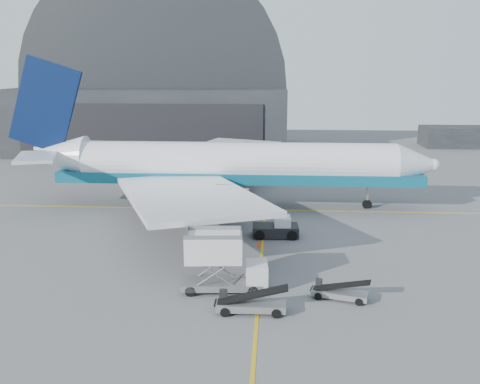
# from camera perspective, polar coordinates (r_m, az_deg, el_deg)

# --- Properties ---
(ground) EXTENTS (200.00, 200.00, 0.00)m
(ground) POSITION_cam_1_polar(r_m,az_deg,el_deg) (41.55, 2.14, -9.12)
(ground) COLOR #565659
(ground) RESTS_ON ground
(taxi_lines) EXTENTS (80.00, 42.12, 0.02)m
(taxi_lines) POSITION_cam_1_polar(r_m,az_deg,el_deg) (53.48, 2.54, -3.96)
(taxi_lines) COLOR gold
(taxi_lines) RESTS_ON ground
(hangar) EXTENTS (50.00, 28.30, 28.00)m
(hangar) POSITION_cam_1_polar(r_m,az_deg,el_deg) (106.08, -8.90, 9.68)
(hangar) COLOR black
(hangar) RESTS_ON ground
(distant_bldg_a) EXTENTS (14.00, 8.00, 4.00)m
(distant_bldg_a) POSITION_cam_1_polar(r_m,az_deg,el_deg) (117.53, 22.14, 4.52)
(distant_bldg_a) COLOR black
(distant_bldg_a) RESTS_ON ground
(airliner) EXTENTS (49.21, 47.72, 17.27)m
(airliner) POSITION_cam_1_polar(r_m,az_deg,el_deg) (61.23, -2.04, 2.90)
(airliner) COLOR white
(airliner) RESTS_ON ground
(catering_truck) EXTENTS (6.30, 2.75, 4.23)m
(catering_truck) POSITION_cam_1_polar(r_m,az_deg,el_deg) (38.57, -2.02, -7.51)
(catering_truck) COLOR slate
(catering_truck) RESTS_ON ground
(pushback_tug) EXTENTS (4.42, 2.70, 2.01)m
(pushback_tug) POSITION_cam_1_polar(r_m,az_deg,el_deg) (51.11, 3.94, -3.92)
(pushback_tug) COLOR black
(pushback_tug) RESTS_ON ground
(belt_loader_a) EXTENTS (4.86, 1.75, 1.85)m
(belt_loader_a) POSITION_cam_1_polar(r_m,az_deg,el_deg) (35.90, 1.09, -11.86)
(belt_loader_a) COLOR slate
(belt_loader_a) RESTS_ON ground
(belt_loader_b) EXTENTS (4.17, 2.27, 1.56)m
(belt_loader_b) POSITION_cam_1_polar(r_m,az_deg,el_deg) (38.44, 10.54, -10.48)
(belt_loader_b) COLOR slate
(belt_loader_b) RESTS_ON ground
(traffic_cone) EXTENTS (0.40, 0.40, 0.58)m
(traffic_cone) POSITION_cam_1_polar(r_m,az_deg,el_deg) (48.29, 2.00, -5.53)
(traffic_cone) COLOR #FF4208
(traffic_cone) RESTS_ON ground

